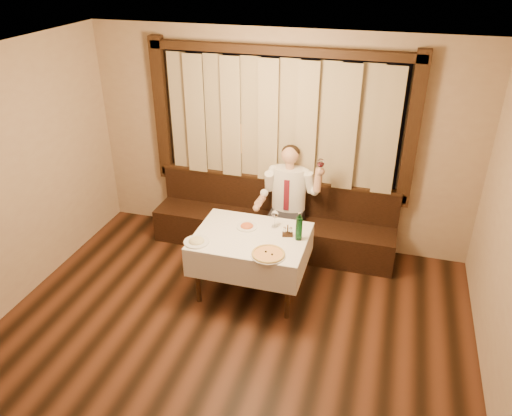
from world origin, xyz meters
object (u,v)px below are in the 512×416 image
(pasta_red, at_px, (247,225))
(cruet_caddy, at_px, (288,232))
(banquette, at_px, (273,226))
(pasta_cream, at_px, (196,240))
(seated_man, at_px, (288,195))
(pizza, at_px, (268,254))
(dining_table, at_px, (251,243))
(green_bottle, at_px, (299,228))

(pasta_red, distance_m, cruet_caddy, 0.50)
(banquette, xyz_separation_m, pasta_cream, (-0.53, -1.34, 0.48))
(pasta_cream, distance_m, seated_man, 1.45)
(pizza, bearing_deg, cruet_caddy, 76.53)
(dining_table, height_order, pizza, pizza)
(pasta_cream, distance_m, green_bottle, 1.13)
(green_bottle, xyz_separation_m, seated_man, (-0.32, 0.87, -0.05))
(pizza, relative_size, pasta_red, 1.53)
(banquette, bearing_deg, cruet_caddy, -66.78)
(pizza, bearing_deg, green_bottle, 59.61)
(banquette, relative_size, seated_man, 2.18)
(dining_table, bearing_deg, green_bottle, 6.83)
(pasta_cream, xyz_separation_m, seated_man, (0.74, 1.25, 0.05))
(pasta_cream, relative_size, seated_man, 0.19)
(pasta_cream, bearing_deg, green_bottle, 19.70)
(banquette, height_order, pasta_red, banquette)
(cruet_caddy, bearing_deg, green_bottle, -27.74)
(green_bottle, bearing_deg, pasta_red, 171.69)
(cruet_caddy, bearing_deg, pasta_red, 160.14)
(banquette, height_order, pasta_cream, banquette)
(dining_table, bearing_deg, cruet_caddy, 13.84)
(pasta_red, xyz_separation_m, pasta_cream, (-0.43, -0.47, 0.01))
(green_bottle, height_order, cruet_caddy, green_bottle)
(pizza, xyz_separation_m, cruet_caddy, (0.11, 0.44, 0.03))
(pizza, height_order, cruet_caddy, cruet_caddy)
(dining_table, xyz_separation_m, cruet_caddy, (0.40, 0.10, 0.15))
(banquette, distance_m, green_bottle, 1.24)
(dining_table, height_order, cruet_caddy, cruet_caddy)
(dining_table, relative_size, pizza, 3.40)
(banquette, relative_size, green_bottle, 9.48)
(banquette, height_order, green_bottle, green_bottle)
(dining_table, bearing_deg, pasta_red, 121.93)
(banquette, bearing_deg, pasta_cream, -111.59)
(dining_table, bearing_deg, pizza, -49.65)
(seated_man, bearing_deg, pizza, -86.33)
(cruet_caddy, bearing_deg, pizza, -116.72)
(dining_table, distance_m, pizza, 0.47)
(pasta_red, height_order, cruet_caddy, cruet_caddy)
(dining_table, bearing_deg, banquette, 90.00)
(pasta_red, height_order, pasta_cream, pasta_cream)
(green_bottle, height_order, seated_man, seated_man)
(pizza, height_order, seated_man, seated_man)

